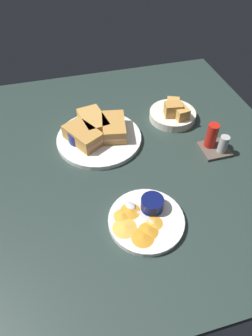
{
  "coord_description": "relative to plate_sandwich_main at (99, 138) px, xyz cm",
  "views": [
    {
      "loc": [
        66.35,
        -16.93,
        66.69
      ],
      "look_at": [
        8.63,
        -1.3,
        3.0
      ],
      "focal_mm": 31.07,
      "sensor_mm": 36.0,
      "label": 1
    }
  ],
  "objects": [
    {
      "name": "spoon_by_gravy_ramekin",
      "position": [
        32.0,
        3.1,
        1.16
      ],
      "size": [
        9.17,
        6.44,
        0.8
      ],
      "color": "silver",
      "rests_on": "plate_chips_companion"
    },
    {
      "name": "condiment_caddy",
      "position": [
        14.63,
        35.77,
        2.61
      ],
      "size": [
        9.0,
        9.0,
        9.5
      ],
      "color": "brown",
      "rests_on": "ground_plane"
    },
    {
      "name": "spoon_by_dark_ramekin",
      "position": [
        -1.86,
        -0.88,
        1.16
      ],
      "size": [
        4.33,
        9.85,
        0.8
      ],
      "color": "silver",
      "rests_on": "plate_sandwich_main"
    },
    {
      "name": "sandwich_half_far",
      "position": [
        -5.45,
        -0.76,
        3.2
      ],
      "size": [
        14.27,
        9.74,
        4.8
      ],
      "color": "tan",
      "rests_on": "plate_sandwich_main"
    },
    {
      "name": "plate_chips_companion",
      "position": [
        35.82,
        5.45,
        0.0
      ],
      "size": [
        20.3,
        20.3,
        1.6
      ],
      "primitive_type": "cylinder",
      "color": "white",
      "rests_on": "ground_plane"
    },
    {
      "name": "ramekin_dark_sauce",
      "position": [
        -0.12,
        -6.52,
        2.88
      ],
      "size": [
        7.68,
        7.68,
        3.87
      ],
      "color": "navy",
      "rests_on": "plate_sandwich_main"
    },
    {
      "name": "ground_plane",
      "position": [
        9.28,
        6.02,
        -2.3
      ],
      "size": [
        110.0,
        110.0,
        3.0
      ],
      "primitive_type": "cube",
      "color": "#283833"
    },
    {
      "name": "sandwich_half_extra",
      "position": [
        0.76,
        -5.45,
        3.2
      ],
      "size": [
        15.06,
        13.09,
        4.8
      ],
      "color": "#C68C42",
      "rests_on": "plate_sandwich_main"
    },
    {
      "name": "plate_sandwich_main",
      "position": [
        0.0,
        0.0,
        0.0
      ],
      "size": [
        28.96,
        28.96,
        1.6
      ],
      "primitive_type": "cylinder",
      "color": "white",
      "rests_on": "ground_plane"
    },
    {
      "name": "sandwich_half_near",
      "position": [
        -0.76,
        5.45,
        3.2
      ],
      "size": [
        14.28,
        9.75,
        4.8
      ],
      "color": "#C68C42",
      "rests_on": "plate_sandwich_main"
    },
    {
      "name": "plantain_chip_scatter",
      "position": [
        37.03,
        2.26,
        1.1
      ],
      "size": [
        16.16,
        14.36,
        0.6
      ],
      "color": "gold",
      "rests_on": "plate_chips_companion"
    },
    {
      "name": "bread_basket_rear",
      "position": [
        -4.48,
        28.77,
        1.79
      ],
      "size": [
        17.02,
        17.02,
        7.78
      ],
      "color": "silver",
      "rests_on": "ground_plane"
    },
    {
      "name": "ramekin_light_gravy",
      "position": [
        32.77,
        7.99,
        2.71
      ],
      "size": [
        6.16,
        6.16,
        3.53
      ],
      "color": "#0C144C",
      "rests_on": "plate_chips_companion"
    }
  ]
}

